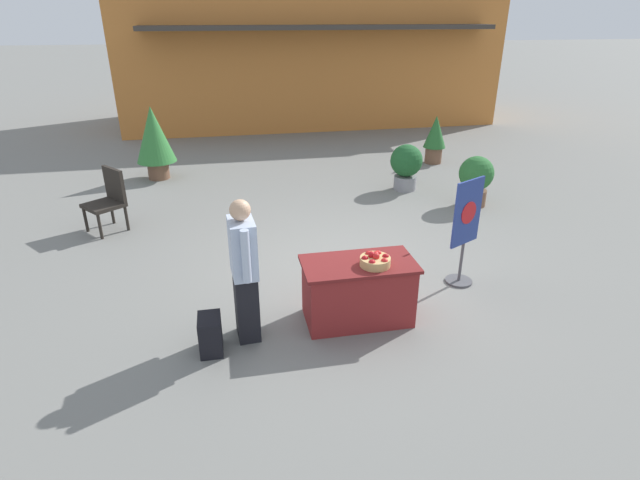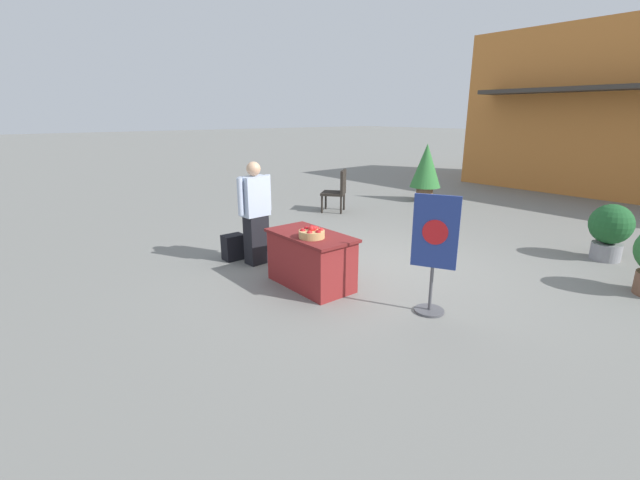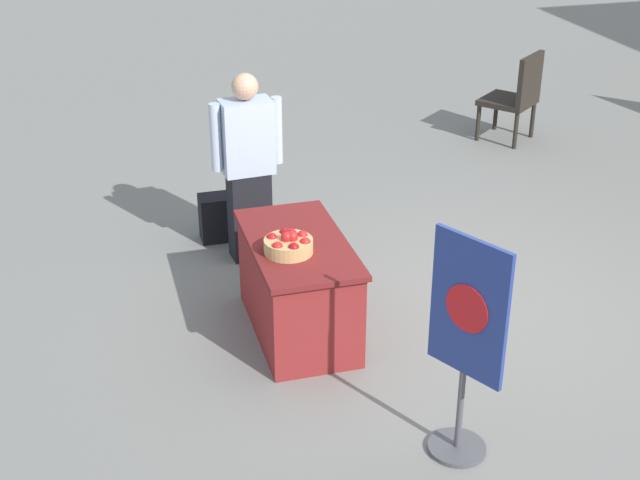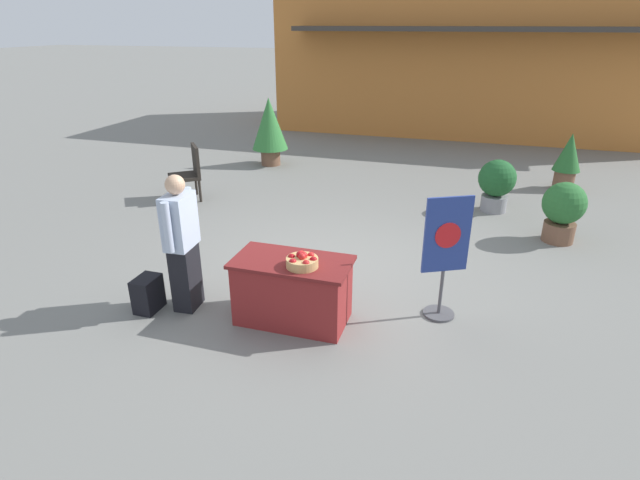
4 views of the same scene
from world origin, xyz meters
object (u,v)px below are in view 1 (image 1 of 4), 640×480
at_px(poster_board, 465,229).
at_px(potted_plant_far_left, 154,138).
at_px(display_table, 358,291).
at_px(person_visitor, 244,271).
at_px(backpack, 210,334).
at_px(potted_plant_far_right, 476,178).
at_px(patio_chair, 109,197).
at_px(apple_basket, 375,260).
at_px(potted_plant_near_left, 435,137).
at_px(potted_plant_near_right, 406,164).

relative_size(poster_board, potted_plant_far_left, 0.93).
height_order(display_table, person_visitor, person_visitor).
distance_m(backpack, potted_plant_far_right, 6.09).
bearing_deg(patio_chair, apple_basket, 95.73).
bearing_deg(potted_plant_near_left, patio_chair, -157.93).
relative_size(apple_basket, potted_plant_far_left, 0.22).
bearing_deg(potted_plant_near_right, poster_board, -99.26).
height_order(person_visitor, potted_plant_near_left, person_visitor).
relative_size(apple_basket, backpack, 0.82).
bearing_deg(poster_board, potted_plant_near_left, 133.15).
relative_size(display_table, poster_board, 0.90).
relative_size(person_visitor, backpack, 3.89).
bearing_deg(patio_chair, person_visitor, 81.12).
xyz_separation_m(apple_basket, patio_chair, (-3.49, 3.55, -0.25)).
height_order(poster_board, potted_plant_near_right, poster_board).
xyz_separation_m(person_visitor, potted_plant_far_left, (-1.55, 6.34, 0.08)).
bearing_deg(poster_board, display_table, -96.83).
xyz_separation_m(apple_basket, backpack, (-1.86, -0.20, -0.61)).
relative_size(person_visitor, potted_plant_near_left, 1.43).
relative_size(backpack, potted_plant_near_right, 0.45).
relative_size(display_table, potted_plant_near_left, 1.14).
bearing_deg(person_visitor, patio_chair, 115.72).
distance_m(poster_board, potted_plant_far_left, 7.18).
bearing_deg(display_table, potted_plant_far_left, 114.49).
relative_size(potted_plant_near_right, potted_plant_far_left, 0.60).
height_order(display_table, potted_plant_near_left, potted_plant_near_left).
bearing_deg(backpack, apple_basket, 6.03).
bearing_deg(apple_basket, potted_plant_far_right, 48.75).
distance_m(person_visitor, potted_plant_far_left, 6.52).
relative_size(apple_basket, potted_plant_far_right, 0.36).
distance_m(display_table, potted_plant_near_left, 7.22).
distance_m(potted_plant_far_left, potted_plant_far_right, 6.69).
bearing_deg(person_visitor, poster_board, 9.24).
bearing_deg(potted_plant_near_right, display_table, -116.42).
height_order(poster_board, patio_chair, poster_board).
bearing_deg(potted_plant_far_left, person_visitor, -76.27).
bearing_deg(poster_board, patio_chair, -147.39).
bearing_deg(display_table, backpack, -170.02).
height_order(display_table, backpack, display_table).
xyz_separation_m(patio_chair, potted_plant_near_left, (6.93, 2.81, 0.07)).
bearing_deg(apple_basket, potted_plant_near_right, 65.71).
height_order(potted_plant_near_right, potted_plant_far_right, potted_plant_far_right).
height_order(backpack, poster_board, poster_board).
distance_m(poster_board, potted_plant_near_right, 3.94).
bearing_deg(backpack, potted_plant_far_left, 99.87).
bearing_deg(apple_basket, backpack, -173.97).
distance_m(backpack, potted_plant_far_left, 6.68).
bearing_deg(potted_plant_near_right, person_visitor, -127.60).
relative_size(patio_chair, potted_plant_far_left, 0.66).
height_order(person_visitor, poster_board, person_visitor).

